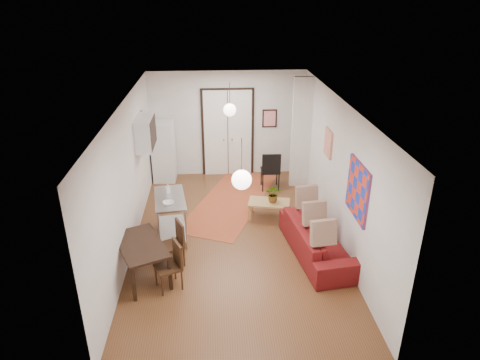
{
  "coord_description": "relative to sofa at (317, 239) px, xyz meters",
  "views": [
    {
      "loc": [
        -0.41,
        -7.78,
        4.86
      ],
      "look_at": [
        0.12,
        0.21,
        1.25
      ],
      "focal_mm": 32.0,
      "sensor_mm": 36.0,
      "label": 1
    }
  ],
  "objects": [
    {
      "name": "floor",
      "position": [
        -1.59,
        0.71,
        -0.33
      ],
      "size": [
        7.0,
        7.0,
        0.0
      ],
      "primitive_type": "plane",
      "color": "brown",
      "rests_on": "ground"
    },
    {
      "name": "ceiling",
      "position": [
        -1.59,
        0.71,
        2.57
      ],
      "size": [
        4.2,
        7.0,
        0.02
      ],
      "primitive_type": "cube",
      "color": "white",
      "rests_on": "wall_back"
    },
    {
      "name": "black_side_chair",
      "position": [
        -0.53,
        3.21,
        0.28
      ],
      "size": [
        0.49,
        0.49,
        1.04
      ],
      "rotation": [
        0.0,
        0.0,
        3.12
      ],
      "color": "black",
      "rests_on": "floor"
    },
    {
      "name": "dining_chair_far",
      "position": [
        -2.84,
        -0.78,
        0.17
      ],
      "size": [
        0.55,
        0.65,
        0.88
      ],
      "rotation": [
        0.0,
        0.0,
        -1.15
      ],
      "color": "#392012",
      "rests_on": "floor"
    },
    {
      "name": "double_doors",
      "position": [
        -1.59,
        4.16,
        0.87
      ],
      "size": [
        1.44,
        0.06,
        2.5
      ],
      "primitive_type": "cube",
      "color": "white",
      "rests_on": "wall_back"
    },
    {
      "name": "sofa",
      "position": [
        0.0,
        0.0,
        0.0
      ],
      "size": [
        1.2,
        2.38,
        0.66
      ],
      "primitive_type": "imported",
      "rotation": [
        0.0,
        0.0,
        1.71
      ],
      "color": "maroon",
      "rests_on": "floor"
    },
    {
      "name": "wall_back",
      "position": [
        -1.59,
        4.21,
        1.12
      ],
      "size": [
        4.2,
        0.02,
        2.9
      ],
      "primitive_type": "cube",
      "color": "silver",
      "rests_on": "floor"
    },
    {
      "name": "potted_plant",
      "position": [
        -0.66,
        1.53,
        0.28
      ],
      "size": [
        0.42,
        0.38,
        0.4
      ],
      "primitive_type": "imported",
      "rotation": [
        0.0,
        0.0,
        -0.21
      ],
      "color": "#3E6C30",
      "rests_on": "coffee_table"
    },
    {
      "name": "painting_abstract",
      "position": [
        0.49,
        1.51,
        1.47
      ],
      "size": [
        0.05,
        0.5,
        0.6
      ],
      "primitive_type": "cube",
      "color": "beige",
      "rests_on": "wall_right"
    },
    {
      "name": "pendant_front",
      "position": [
        -1.59,
        -1.29,
        1.92
      ],
      "size": [
        0.3,
        0.3,
        0.8
      ],
      "color": "white",
      "rests_on": "ceiling"
    },
    {
      "name": "bowl",
      "position": [
        -2.92,
        0.55,
        0.62
      ],
      "size": [
        0.28,
        0.28,
        0.05
      ],
      "primitive_type": "imported",
      "rotation": [
        0.0,
        0.0,
        0.34
      ],
      "color": "silver",
      "rests_on": "kitchen_counter"
    },
    {
      "name": "kilim_rug",
      "position": [
        -1.58,
        2.44,
        -0.33
      ],
      "size": [
        2.7,
        3.96,
        0.01
      ],
      "primitive_type": "cube",
      "rotation": [
        0.0,
        0.0,
        -0.39
      ],
      "color": "#A94D2A",
      "rests_on": "floor"
    },
    {
      "name": "wall_left",
      "position": [
        -3.69,
        0.71,
        1.12
      ],
      "size": [
        0.02,
        7.0,
        2.9
      ],
      "primitive_type": "cube",
      "color": "silver",
      "rests_on": "floor"
    },
    {
      "name": "pendant_back",
      "position": [
        -1.59,
        2.71,
        1.92
      ],
      "size": [
        0.3,
        0.3,
        0.8
      ],
      "color": "white",
      "rests_on": "ceiling"
    },
    {
      "name": "dining_table",
      "position": [
        -3.34,
        -0.51,
        0.3
      ],
      "size": [
        1.19,
        1.47,
        0.71
      ],
      "rotation": [
        0.0,
        0.0,
        0.42
      ],
      "color": "black",
      "rests_on": "floor"
    },
    {
      "name": "wall_cabinet",
      "position": [
        -3.51,
        2.21,
        1.57
      ],
      "size": [
        0.35,
        1.0,
        0.7
      ],
      "primitive_type": "cube",
      "color": "silver",
      "rests_on": "wall_left"
    },
    {
      "name": "coffee_table",
      "position": [
        -0.76,
        1.53,
        0.02
      ],
      "size": [
        1.01,
        0.69,
        0.41
      ],
      "rotation": [
        0.0,
        0.0,
        -0.21
      ],
      "color": "tan",
      "rests_on": "floor"
    },
    {
      "name": "fridge",
      "position": [
        -3.34,
        3.86,
        0.49
      ],
      "size": [
        0.6,
        0.6,
        1.65
      ],
      "primitive_type": "cube",
      "rotation": [
        0.0,
        0.0,
        -0.04
      ],
      "color": "silver",
      "rests_on": "floor"
    },
    {
      "name": "wall_front",
      "position": [
        -1.59,
        -2.79,
        1.12
      ],
      "size": [
        4.2,
        0.02,
        2.9
      ],
      "primitive_type": "cube",
      "color": "silver",
      "rests_on": "floor"
    },
    {
      "name": "soap_bottle",
      "position": [
        -2.97,
        1.1,
        0.69
      ],
      "size": [
        0.11,
        0.11,
        0.19
      ],
      "primitive_type": "imported",
      "rotation": [
        0.0,
        0.0,
        0.34
      ],
      "color": "#5099AD",
      "rests_on": "kitchen_counter"
    },
    {
      "name": "wall_right",
      "position": [
        0.51,
        0.71,
        1.12
      ],
      "size": [
        0.02,
        7.0,
        2.9
      ],
      "primitive_type": "cube",
      "color": "silver",
      "rests_on": "floor"
    },
    {
      "name": "painting_popart",
      "position": [
        0.49,
        -0.54,
        1.32
      ],
      "size": [
        0.05,
        1.0,
        1.0
      ],
      "primitive_type": "cube",
      "color": "red",
      "rests_on": "wall_right"
    },
    {
      "name": "kitchen_counter",
      "position": [
        -2.92,
        0.85,
        0.27
      ],
      "size": [
        0.77,
        1.29,
        0.93
      ],
      "rotation": [
        0.0,
        0.0,
        0.14
      ],
      "color": "silver",
      "rests_on": "floor"
    },
    {
      "name": "print_left",
      "position": [
        -3.66,
        2.71,
        1.62
      ],
      "size": [
        0.03,
        0.44,
        0.54
      ],
      "primitive_type": "cube",
      "color": "#935F3D",
      "rests_on": "wall_left"
    },
    {
      "name": "dining_chair_near",
      "position": [
        -2.84,
        -0.08,
        0.17
      ],
      "size": [
        0.55,
        0.65,
        0.88
      ],
      "rotation": [
        0.0,
        0.0,
        -1.15
      ],
      "color": "#392012",
      "rests_on": "floor"
    },
    {
      "name": "stub_partition",
      "position": [
        0.26,
        3.26,
        1.12
      ],
      "size": [
        0.5,
        0.1,
        2.9
      ],
      "primitive_type": "cube",
      "color": "silver",
      "rests_on": "floor"
    },
    {
      "name": "poster_back",
      "position": [
        -0.44,
        4.18,
        1.27
      ],
      "size": [
        0.4,
        0.03,
        0.5
      ],
      "primitive_type": "cube",
      "color": "red",
      "rests_on": "wall_back"
    }
  ]
}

